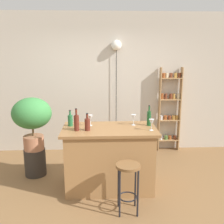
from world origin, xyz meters
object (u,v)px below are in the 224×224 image
bar_stool (128,177)px  plant_stool (35,162)px  wine_glass_right (152,122)px  bottle_wine_red (76,122)px  bottle_olive_oil (87,124)px  pendant_globe_light (116,47)px  bottle_soda_blue (149,118)px  potted_plant (32,117)px  wine_glass_center (90,118)px  bottle_sauce_amber (70,120)px  spice_shelf (170,108)px  wine_glass_left (134,118)px

bar_stool → plant_stool: (-1.44, 1.11, -0.26)m
plant_stool → wine_glass_right: bearing=-18.4°
bottle_wine_red → bottle_olive_oil: bearing=-0.1°
pendant_globe_light → bottle_soda_blue: bearing=-74.2°
potted_plant → bottle_wine_red: potted_plant is taller
wine_glass_center → bottle_wine_red: bearing=-127.1°
potted_plant → bottle_wine_red: (0.77, -0.57, 0.06)m
bottle_olive_oil → pendant_globe_light: (0.51, 1.64, 1.08)m
bottle_sauce_amber → bottle_olive_oil: 0.36m
bottle_olive_oil → wine_glass_center: 0.25m
plant_stool → bottle_soda_blue: (1.83, -0.36, 0.83)m
bottle_sauce_amber → wine_glass_center: bottle_sauce_amber is taller
bottle_sauce_amber → potted_plant: bearing=153.3°
spice_shelf → bottle_olive_oil: size_ratio=6.94×
bar_stool → bottle_soda_blue: size_ratio=2.10×
bottle_olive_oil → wine_glass_left: size_ratio=1.53×
spice_shelf → potted_plant: size_ratio=2.00×
bottle_sauce_amber → bottle_wine_red: (0.11, -0.24, 0.03)m
spice_shelf → plant_stool: size_ratio=3.83×
plant_stool → bottle_sauce_amber: bearing=-26.7°
spice_shelf → wine_glass_right: 1.80m
bottle_wine_red → bar_stool: bearing=-38.4°
bottle_soda_blue → wine_glass_left: bearing=171.6°
wine_glass_left → bottle_sauce_amber: bearing=-179.7°
bar_stool → wine_glass_right: bearing=52.8°
spice_shelf → bottle_sauce_amber: bearing=-143.9°
spice_shelf → pendant_globe_light: (-1.10, 0.03, 1.22)m
plant_stool → bottle_wine_red: bearing=-36.5°
bottle_soda_blue → potted_plant: bearing=169.0°
potted_plant → wine_glass_center: potted_plant is taller
bottle_soda_blue → plant_stool: bearing=169.0°
wine_glass_right → pendant_globe_light: (-0.40, 1.68, 1.06)m
bottle_sauce_amber → pendant_globe_light: 1.93m
bottle_sauce_amber → wine_glass_center: (0.30, 0.01, 0.03)m
potted_plant → pendant_globe_light: (1.43, 1.07, 1.11)m
wine_glass_left → wine_glass_right: (0.22, -0.28, 0.00)m
potted_plant → bottle_wine_red: bearing=-36.5°
bottle_sauce_amber → wine_glass_center: bearing=1.2°
bottle_olive_oil → wine_glass_center: bottle_olive_oil is taller
bottle_sauce_amber → wine_glass_right: bearing=-13.4°
potted_plant → wine_glass_center: bearing=-18.7°
potted_plant → wine_glass_left: 1.64m
bottle_wine_red → wine_glass_center: (0.19, 0.25, -0.00)m
wine_glass_left → wine_glass_right: 0.36m
bar_stool → plant_stool: bar_stool is taller
wine_glass_center → bar_stool: bearing=-57.8°
spice_shelf → wine_glass_center: (-1.58, -1.36, 0.16)m
spice_shelf → pendant_globe_light: bearing=178.4°
pendant_globe_light → plant_stool: bearing=-143.0°
plant_stool → bottle_olive_oil: 1.35m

